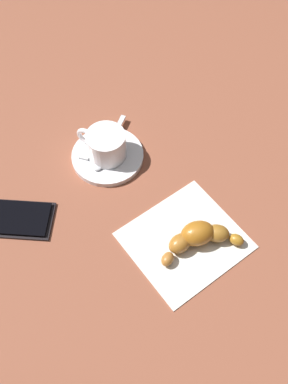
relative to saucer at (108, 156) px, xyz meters
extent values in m
plane|color=brown|center=(-0.12, 0.01, -0.01)|extent=(1.80, 1.80, 0.00)
cylinder|color=white|center=(0.00, 0.00, 0.00)|extent=(0.13, 0.13, 0.01)
cylinder|color=white|center=(0.00, 0.00, 0.03)|extent=(0.07, 0.07, 0.05)
cylinder|color=#462510|center=(0.00, 0.00, 0.03)|extent=(0.06, 0.06, 0.00)
torus|color=white|center=(0.04, 0.01, 0.03)|extent=(0.04, 0.02, 0.04)
cube|color=silver|center=(0.02, -0.04, 0.01)|extent=(0.04, 0.11, 0.00)
ellipsoid|color=silver|center=(0.00, 0.03, 0.01)|extent=(0.03, 0.03, 0.01)
cube|color=white|center=(0.04, 0.01, 0.01)|extent=(0.04, 0.06, 0.01)
cube|color=silver|center=(-0.21, 0.05, 0.00)|extent=(0.20, 0.21, 0.00)
ellipsoid|color=#A36D1E|center=(-0.27, 0.01, 0.01)|extent=(0.03, 0.02, 0.02)
ellipsoid|color=#9B6623|center=(-0.24, 0.02, 0.01)|extent=(0.05, 0.05, 0.03)
ellipsoid|color=#A5621B|center=(-0.22, 0.04, 0.02)|extent=(0.06, 0.07, 0.04)
ellipsoid|color=#A56624|center=(-0.21, 0.07, 0.01)|extent=(0.04, 0.05, 0.03)
ellipsoid|color=#A7682B|center=(-0.21, 0.10, 0.01)|extent=(0.02, 0.03, 0.02)
cube|color=black|center=(0.05, 0.20, 0.00)|extent=(0.16, 0.14, 0.01)
cube|color=black|center=(0.05, 0.20, 0.00)|extent=(0.14, 0.12, 0.00)
camera|label=1|loc=(-0.35, 0.34, 0.63)|focal=41.21mm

